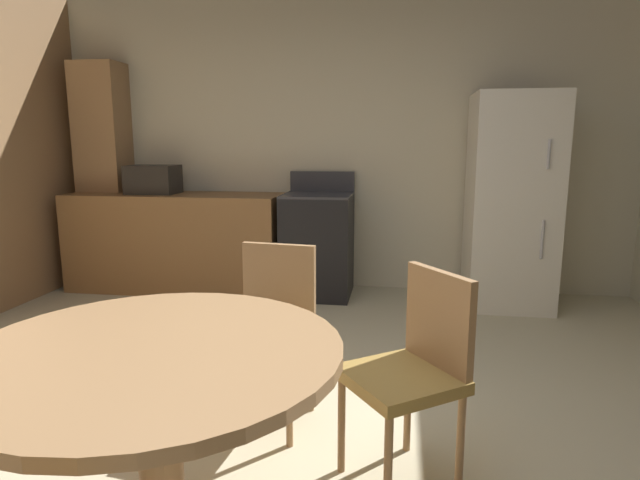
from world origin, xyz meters
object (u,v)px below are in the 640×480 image
object	(u,v)px
refrigerator	(511,202)
dining_table	(157,395)
chair_north	(272,322)
microwave	(153,179)
chair_northeast	(415,364)
oven_range	(318,244)

from	to	relation	value
refrigerator	dining_table	size ratio (longest dim) A/B	1.51
chair_north	microwave	bearing A→B (deg)	-135.92
refrigerator	chair_north	xyz separation A→B (m)	(-1.52, -2.13, -0.38)
refrigerator	microwave	distance (m)	3.17
chair_northeast	chair_north	bearing A→B (deg)	-66.49
oven_range	chair_northeast	bearing A→B (deg)	-72.95
dining_table	chair_northeast	world-z (taller)	chair_northeast
microwave	refrigerator	bearing A→B (deg)	-0.91
chair_northeast	refrigerator	bearing A→B (deg)	-144.21
microwave	dining_table	bearing A→B (deg)	-64.38
refrigerator	chair_northeast	world-z (taller)	refrigerator
oven_range	microwave	distance (m)	1.63
refrigerator	dining_table	bearing A→B (deg)	-117.83
dining_table	oven_range	bearing A→B (deg)	89.73
refrigerator	chair_northeast	xyz separation A→B (m)	(-0.84, -2.53, -0.38)
refrigerator	dining_table	distance (m)	3.53
microwave	chair_northeast	xyz separation A→B (m)	(2.33, -2.58, -0.53)
dining_table	chair_northeast	size ratio (longest dim) A/B	1.34
microwave	chair_north	distance (m)	2.78
oven_range	microwave	world-z (taller)	microwave
dining_table	chair_north	xyz separation A→B (m)	(0.12, 0.99, -0.10)
refrigerator	chair_northeast	size ratio (longest dim) A/B	2.02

